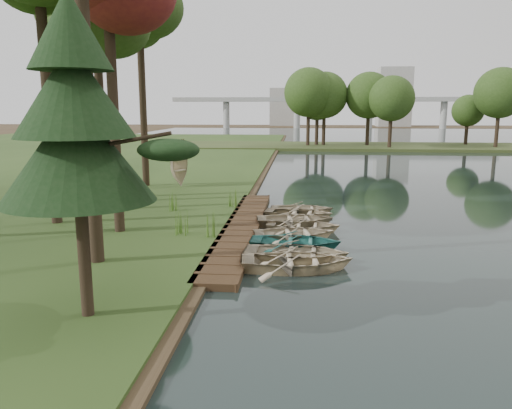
# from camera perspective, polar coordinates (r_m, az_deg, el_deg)

# --- Properties ---
(ground) EXTENTS (300.00, 300.00, 0.00)m
(ground) POSITION_cam_1_polar(r_m,az_deg,el_deg) (23.17, 2.33, -3.12)
(ground) COLOR #3D2F1D
(boardwalk) EXTENTS (1.60, 16.00, 0.30)m
(boardwalk) POSITION_cam_1_polar(r_m,az_deg,el_deg) (23.26, -1.61, -2.68)
(boardwalk) COLOR #382615
(boardwalk) RESTS_ON ground
(peninsula) EXTENTS (50.00, 14.00, 0.45)m
(peninsula) POSITION_cam_1_polar(r_m,az_deg,el_deg) (72.99, 10.57, 6.53)
(peninsula) COLOR #37431E
(peninsula) RESTS_ON ground
(far_trees) EXTENTS (45.60, 5.60, 8.80)m
(far_trees) POSITION_cam_1_polar(r_m,az_deg,el_deg) (72.55, 8.07, 11.49)
(far_trees) COLOR black
(far_trees) RESTS_ON peninsula
(bridge) EXTENTS (95.90, 4.00, 8.60)m
(bridge) POSITION_cam_1_polar(r_m,az_deg,el_deg) (142.90, 9.76, 11.39)
(bridge) COLOR #A5A5A0
(bridge) RESTS_ON ground
(building_a) EXTENTS (10.00, 8.00, 18.00)m
(building_a) POSITION_cam_1_polar(r_m,az_deg,el_deg) (165.05, 15.48, 11.75)
(building_a) COLOR #A5A5A0
(building_a) RESTS_ON ground
(building_b) EXTENTS (8.00, 8.00, 12.00)m
(building_b) POSITION_cam_1_polar(r_m,az_deg,el_deg) (167.56, 3.04, 11.08)
(building_b) COLOR #A5A5A0
(building_b) RESTS_ON ground
(rowboat_0) EXTENTS (4.21, 3.20, 0.82)m
(rowboat_0) POSITION_cam_1_polar(r_m,az_deg,el_deg) (17.57, 4.71, -6.20)
(rowboat_0) COLOR tan
(rowboat_0) RESTS_ON water
(rowboat_1) EXTENTS (4.02, 2.98, 0.80)m
(rowboat_1) POSITION_cam_1_polar(r_m,az_deg,el_deg) (18.53, 4.63, -5.32)
(rowboat_1) COLOR tan
(rowboat_1) RESTS_ON water
(rowboat_2) EXTENTS (3.73, 2.72, 0.76)m
(rowboat_2) POSITION_cam_1_polar(r_m,az_deg,el_deg) (20.09, 4.55, -4.09)
(rowboat_2) COLOR #297369
(rowboat_2) RESTS_ON water
(rowboat_3) EXTENTS (3.91, 3.13, 0.72)m
(rowboat_3) POSITION_cam_1_polar(r_m,az_deg,el_deg) (21.53, 4.40, -3.11)
(rowboat_3) COLOR tan
(rowboat_3) RESTS_ON water
(rowboat_4) EXTENTS (3.53, 2.63, 0.70)m
(rowboat_4) POSITION_cam_1_polar(r_m,az_deg,el_deg) (23.02, 5.42, -2.23)
(rowboat_4) COLOR tan
(rowboat_4) RESTS_ON water
(rowboat_5) EXTENTS (4.03, 3.11, 0.77)m
(rowboat_5) POSITION_cam_1_polar(r_m,az_deg,el_deg) (24.07, 4.51, -1.54)
(rowboat_5) COLOR tan
(rowboat_5) RESTS_ON water
(rowboat_6) EXTENTS (3.83, 3.01, 0.72)m
(rowboat_6) POSITION_cam_1_polar(r_m,az_deg,el_deg) (25.73, 4.87, -0.79)
(rowboat_6) COLOR tan
(rowboat_6) RESTS_ON water
(rowboat_7) EXTENTS (3.38, 2.44, 0.69)m
(rowboat_7) POSITION_cam_1_polar(r_m,az_deg,el_deg) (26.83, 5.27, -0.34)
(rowboat_7) COLOR tan
(rowboat_7) RESTS_ON water
(stored_rowboat) EXTENTS (3.96, 3.60, 0.67)m
(stored_rowboat) POSITION_cam_1_polar(r_m,az_deg,el_deg) (34.90, -8.70, 2.60)
(stored_rowboat) COLOR tan
(stored_rowboat) RESTS_ON bank
(tree_3) EXTENTS (4.40, 4.40, 12.04)m
(tree_3) POSITION_cam_1_polar(r_m,az_deg,el_deg) (29.99, -17.92, 19.47)
(tree_3) COLOR black
(tree_3) RESTS_ON bank
(tree_4) EXTENTS (3.90, 3.90, 11.06)m
(tree_4) POSITION_cam_1_polar(r_m,az_deg,el_deg) (27.72, -17.83, 18.58)
(tree_4) COLOR black
(tree_4) RESTS_ON bank
(tree_6) EXTENTS (5.12, 5.12, 13.71)m
(tree_6) POSITION_cam_1_polar(r_m,az_deg,el_deg) (35.96, -13.21, 20.42)
(tree_6) COLOR black
(tree_6) RESTS_ON bank
(pine_tree) EXTENTS (3.80, 3.80, 8.12)m
(pine_tree) POSITION_cam_1_polar(r_m,az_deg,el_deg) (13.09, -19.99, 9.13)
(pine_tree) COLOR black
(pine_tree) RESTS_ON bank
(reeds_0) EXTENTS (0.60, 0.60, 1.08)m
(reeds_0) POSITION_cam_1_polar(r_m,az_deg,el_deg) (21.09, -5.03, -2.21)
(reeds_0) COLOR #3F661E
(reeds_0) RESTS_ON bank
(reeds_1) EXTENTS (0.60, 0.60, 1.15)m
(reeds_1) POSITION_cam_1_polar(r_m,az_deg,el_deg) (21.58, -8.51, -1.90)
(reeds_1) COLOR #3F661E
(reeds_1) RESTS_ON bank
(reeds_2) EXTENTS (0.60, 0.60, 1.08)m
(reeds_2) POSITION_cam_1_polar(r_m,az_deg,el_deg) (26.64, -9.50, 0.45)
(reeds_2) COLOR #3F661E
(reeds_2) RESTS_ON bank
(reeds_3) EXTENTS (0.60, 0.60, 1.09)m
(reeds_3) POSITION_cam_1_polar(r_m,az_deg,el_deg) (27.27, -2.70, 0.84)
(reeds_3) COLOR #3F661E
(reeds_3) RESTS_ON bank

